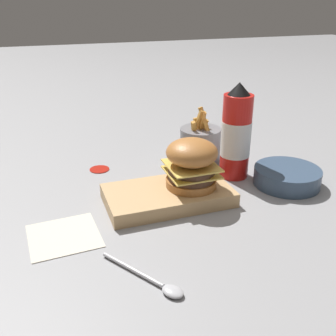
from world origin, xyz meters
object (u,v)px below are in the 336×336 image
Objects in this scene: ketchup_bottle at (236,135)px; spoon at (156,282)px; burger at (192,163)px; fries_basket at (200,144)px; serving_board at (168,195)px; side_bowl at (287,176)px.

ketchup_bottle is 1.55× the size of spoon.
burger is 0.74× the size of spoon.
ketchup_bottle reaches higher than fries_basket.
side_bowl is (-0.30, 0.01, 0.01)m from serving_board.
serving_board is at bearing -1.28° from burger.
burger reaches higher than side_bowl.
spoon is (0.26, 0.44, -0.04)m from fries_basket.
burger reaches higher than serving_board.
fries_basket is 0.99× the size of side_bowl.
burger is 0.47× the size of ketchup_bottle.
serving_board is 0.09m from burger.
fries_basket is at bearing 116.53° from spoon.
ketchup_bottle is (-0.15, -0.08, 0.02)m from burger.
ketchup_bottle is at bearing 110.03° from fries_basket.
burger reaches higher than spoon.
serving_board reaches higher than spoon.
side_bowl is at bearing 177.40° from burger.
fries_basket reaches higher than spoon.
spoon is (0.11, 0.25, -0.01)m from serving_board.
side_bowl is at bearing 88.09° from spoon.
ketchup_bottle is at bearing -42.03° from side_bowl.
ketchup_bottle reaches higher than burger.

